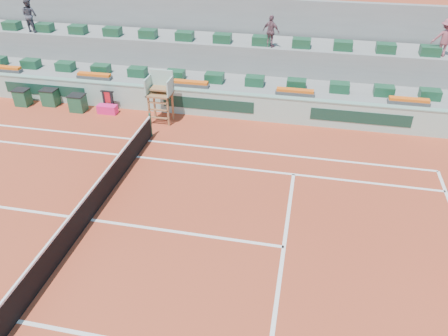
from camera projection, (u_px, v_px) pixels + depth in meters
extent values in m
plane|color=#A83920|center=(91.00, 220.00, 14.48)|extent=(90.00, 90.00, 0.00)
cube|color=gray|center=(181.00, 83.00, 22.96)|extent=(36.00, 4.00, 1.20)
cube|color=gray|center=(189.00, 61.00, 23.90)|extent=(36.00, 2.40, 2.60)
cube|color=gray|center=(196.00, 36.00, 24.73)|extent=(36.00, 0.40, 4.40)
cube|color=#FC207C|center=(107.00, 109.00, 21.21)|extent=(0.95, 0.42, 0.42)
imported|color=#464752|center=(30.00, 15.00, 23.60)|extent=(0.98, 0.84, 1.74)
imported|color=#78505B|center=(271.00, 31.00, 21.28)|extent=(0.98, 0.71, 1.55)
imported|color=#9A4D58|center=(445.00, 38.00, 20.09)|extent=(1.11, 0.64, 1.72)
cube|color=white|center=(148.00, 141.00, 18.99)|extent=(23.77, 0.12, 0.01)
cube|color=white|center=(17.00, 321.00, 11.09)|extent=(23.77, 0.12, 0.01)
cube|color=white|center=(137.00, 157.00, 17.86)|extent=(23.77, 0.12, 0.01)
cube|color=white|center=(284.00, 247.00, 13.38)|extent=(0.12, 8.23, 0.01)
cube|color=white|center=(91.00, 220.00, 14.48)|extent=(12.80, 0.12, 0.01)
cube|color=black|center=(89.00, 209.00, 14.23)|extent=(0.03, 11.87, 0.92)
cube|color=white|center=(86.00, 197.00, 13.96)|extent=(0.06, 11.87, 0.07)
cylinder|color=#1D4531|center=(151.00, 125.00, 19.07)|extent=(0.10, 0.10, 1.10)
cube|color=#9EC7B7|center=(169.00, 100.00, 21.15)|extent=(36.00, 0.30, 1.20)
cube|color=#78A18F|center=(168.00, 88.00, 20.81)|extent=(36.00, 0.34, 0.06)
cube|color=#14392B|center=(45.00, 90.00, 22.11)|extent=(4.40, 0.02, 0.56)
cube|color=#14392B|center=(208.00, 104.00, 20.65)|extent=(4.40, 0.02, 0.56)
cube|color=#14392B|center=(360.00, 118.00, 19.45)|extent=(4.40, 0.02, 0.56)
cube|color=#8F5D36|center=(149.00, 111.00, 19.99)|extent=(0.08, 0.08, 1.35)
cube|color=#8F5D36|center=(168.00, 112.00, 19.84)|extent=(0.08, 0.08, 1.35)
cube|color=#8F5D36|center=(154.00, 104.00, 20.57)|extent=(0.08, 0.08, 1.35)
cube|color=#8F5D36|center=(173.00, 106.00, 20.41)|extent=(0.08, 0.08, 1.35)
cube|color=#8F5D36|center=(160.00, 94.00, 19.82)|extent=(1.10, 0.90, 0.08)
cube|color=#9EC7B7|center=(162.00, 80.00, 19.85)|extent=(1.10, 0.08, 1.00)
cube|color=#9EC7B7|center=(148.00, 86.00, 19.71)|extent=(0.06, 0.90, 0.80)
cube|color=#9EC7B7|center=(170.00, 87.00, 19.53)|extent=(0.06, 0.90, 0.80)
cube|color=#8F5D36|center=(160.00, 88.00, 19.77)|extent=(0.80, 0.60, 0.08)
cube|color=#8F5D36|center=(159.00, 118.00, 20.09)|extent=(0.90, 0.08, 0.06)
cube|color=#8F5D36|center=(159.00, 110.00, 19.88)|extent=(0.90, 0.08, 0.06)
cube|color=#8F5D36|center=(158.00, 103.00, 19.69)|extent=(0.90, 0.08, 0.06)
cube|color=#184A2D|center=(31.00, 64.00, 23.15)|extent=(0.90, 0.60, 0.44)
cube|color=#184A2D|center=(65.00, 66.00, 22.80)|extent=(0.90, 0.60, 0.44)
cube|color=#184A2D|center=(101.00, 69.00, 22.46)|extent=(0.90, 0.60, 0.44)
cube|color=#184A2D|center=(138.00, 72.00, 22.12)|extent=(0.90, 0.60, 0.44)
cube|color=#184A2D|center=(175.00, 75.00, 21.78)|extent=(0.90, 0.60, 0.44)
cube|color=#184A2D|center=(214.00, 78.00, 21.43)|extent=(0.90, 0.60, 0.44)
cube|color=#184A2D|center=(255.00, 81.00, 21.09)|extent=(0.90, 0.60, 0.44)
cube|color=#184A2D|center=(296.00, 84.00, 20.75)|extent=(0.90, 0.60, 0.44)
cube|color=#184A2D|center=(339.00, 87.00, 20.40)|extent=(0.90, 0.60, 0.44)
cube|color=#184A2D|center=(384.00, 91.00, 20.06)|extent=(0.90, 0.60, 0.44)
cube|color=#184A2D|center=(430.00, 94.00, 19.72)|extent=(0.90, 0.60, 0.44)
cube|color=#184A2D|center=(12.00, 25.00, 24.30)|extent=(0.90, 0.60, 0.44)
cube|color=#184A2D|center=(45.00, 27.00, 23.95)|extent=(0.90, 0.60, 0.44)
cube|color=#184A2D|center=(78.00, 29.00, 23.61)|extent=(0.90, 0.60, 0.44)
cube|color=#184A2D|center=(113.00, 31.00, 23.27)|extent=(0.90, 0.60, 0.44)
cube|color=#184A2D|center=(148.00, 34.00, 22.92)|extent=(0.90, 0.60, 0.44)
cube|color=#184A2D|center=(185.00, 36.00, 22.58)|extent=(0.90, 0.60, 0.44)
cube|color=#184A2D|center=(222.00, 38.00, 22.24)|extent=(0.90, 0.60, 0.44)
cube|color=#184A2D|center=(261.00, 41.00, 21.89)|extent=(0.90, 0.60, 0.44)
cube|color=#184A2D|center=(302.00, 43.00, 21.55)|extent=(0.90, 0.60, 0.44)
cube|color=#184A2D|center=(343.00, 45.00, 21.21)|extent=(0.90, 0.60, 0.44)
cube|color=#184A2D|center=(386.00, 48.00, 20.86)|extent=(0.90, 0.60, 0.44)
cube|color=#184A2D|center=(430.00, 51.00, 20.52)|extent=(0.90, 0.60, 0.44)
cube|color=#4A4A4A|center=(6.00, 70.00, 22.74)|extent=(1.80, 0.36, 0.16)
cube|color=orange|center=(5.00, 67.00, 22.66)|extent=(1.70, 0.32, 0.12)
cube|color=#4A4A4A|center=(94.00, 77.00, 21.88)|extent=(1.80, 0.36, 0.16)
cube|color=orange|center=(94.00, 74.00, 21.80)|extent=(1.70, 0.32, 0.12)
cube|color=#4A4A4A|center=(191.00, 85.00, 21.02)|extent=(1.80, 0.36, 0.16)
cube|color=orange|center=(191.00, 82.00, 20.95)|extent=(1.70, 0.32, 0.12)
cube|color=#4A4A4A|center=(295.00, 93.00, 20.16)|extent=(1.80, 0.36, 0.16)
cube|color=orange|center=(295.00, 90.00, 20.09)|extent=(1.70, 0.32, 0.12)
cube|color=#4A4A4A|center=(409.00, 102.00, 19.31)|extent=(1.80, 0.36, 0.16)
cube|color=orange|center=(409.00, 99.00, 19.23)|extent=(1.70, 0.32, 0.12)
cube|color=#1A5034|center=(78.00, 103.00, 21.34)|extent=(0.72, 0.62, 0.80)
cube|color=black|center=(76.00, 95.00, 21.11)|extent=(0.76, 0.66, 0.04)
cube|color=#1A5034|center=(51.00, 97.00, 21.94)|extent=(0.74, 0.63, 0.80)
cube|color=black|center=(49.00, 90.00, 21.71)|extent=(0.78, 0.67, 0.04)
cube|color=#1A5034|center=(23.00, 98.00, 21.91)|extent=(0.69, 0.59, 0.80)
cube|color=black|center=(20.00, 90.00, 21.68)|extent=(0.72, 0.63, 0.04)
cube|color=black|center=(105.00, 101.00, 21.36)|extent=(0.11, 0.11, 1.00)
cube|color=black|center=(112.00, 101.00, 21.30)|extent=(0.11, 0.11, 1.00)
cube|color=black|center=(107.00, 91.00, 21.06)|extent=(0.67, 0.09, 0.06)
cube|color=red|center=(108.00, 97.00, 21.21)|extent=(0.49, 0.04, 0.56)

